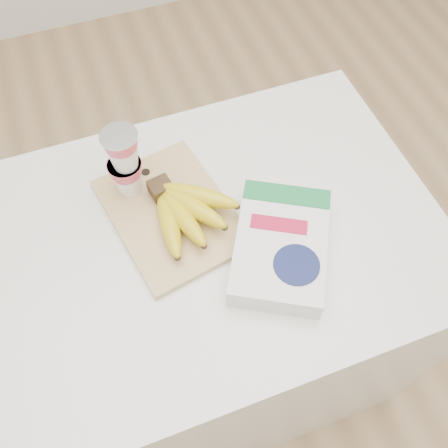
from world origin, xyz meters
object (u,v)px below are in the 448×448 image
Objects in this scene: yogurt_stack at (124,162)px; cereal_box at (281,246)px; table at (201,310)px; cutting_board at (171,213)px; bananas at (185,209)px.

cereal_box is at bearing -45.75° from yogurt_stack.
cutting_board is (-0.03, 0.07, 0.42)m from table.
table is 6.11× the size of yogurt_stack.
cutting_board is 1.01× the size of cereal_box.
table is at bearing -60.18° from yogurt_stack.
yogurt_stack is at bearing 119.82° from table.
table is 5.20× the size of bananas.
cereal_box reaches higher than cutting_board.
bananas is 0.16m from yogurt_stack.
table is at bearing -80.62° from cutting_board.
table is 0.43m from cutting_board.
bananas is at bearing 91.00° from table.
table is 0.48m from cereal_box.
bananas reaches higher than table.
yogurt_stack is at bearing 116.23° from cutting_board.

